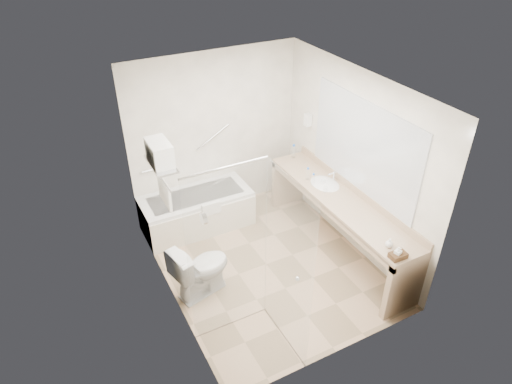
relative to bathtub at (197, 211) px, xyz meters
name	(u,v)px	position (x,y,z in m)	size (l,w,h in m)	color
floor	(266,264)	(0.50, -1.24, -0.28)	(3.20, 3.20, 0.00)	tan
ceiling	(269,87)	(0.50, -1.24, 2.22)	(2.60, 3.20, 0.10)	white
wall_back	(215,135)	(0.50, 0.36, 0.97)	(2.60, 0.10, 2.50)	white
wall_front	(349,267)	(0.50, -2.84, 0.97)	(2.60, 0.10, 2.50)	white
wall_left	(164,216)	(-0.80, -1.24, 0.97)	(0.10, 3.20, 2.50)	white
wall_right	(354,162)	(1.80, -1.24, 0.97)	(0.10, 3.20, 2.50)	white
bathtub	(197,211)	(0.00, 0.00, 0.00)	(1.60, 0.73, 0.59)	silver
grab_bar_short	(156,169)	(-0.45, 0.32, 0.67)	(0.03, 0.03, 0.40)	silver
grab_bar_long	(213,137)	(0.45, 0.32, 0.97)	(0.03, 0.03, 0.60)	silver
shower_enclosure	(257,260)	(-0.13, -2.16, 0.79)	(0.96, 0.91, 2.11)	silver
towel_shelf	(160,160)	(-0.67, -0.89, 1.48)	(0.24, 0.55, 0.81)	silver
vanity_counter	(339,211)	(1.52, -1.39, 0.36)	(0.55, 2.70, 0.95)	tan
sink	(325,185)	(1.55, -0.99, 0.54)	(0.40, 0.52, 0.14)	silver
faucet	(334,176)	(1.70, -0.99, 0.65)	(0.03, 0.03, 0.14)	silver
mirror	(363,147)	(1.79, -1.39, 1.27)	(0.02, 2.00, 1.20)	silver
hairdryer_unit	(308,120)	(1.75, -0.19, 1.17)	(0.08, 0.10, 0.18)	white
toilet	(201,269)	(-0.45, -1.30, 0.09)	(0.42, 0.75, 0.74)	silver
amenity_basket	(398,255)	(1.38, -2.64, 0.61)	(0.19, 0.13, 0.06)	#4E331B
soap_bottle_a	(397,255)	(1.37, -2.63, 0.61)	(0.07, 0.15, 0.07)	white
soap_bottle_b	(389,244)	(1.42, -2.45, 0.62)	(0.09, 0.11, 0.09)	white
water_bottle_left	(313,180)	(1.39, -0.93, 0.66)	(0.06, 0.06, 0.18)	silver
water_bottle_mid	(294,152)	(1.56, -0.14, 0.68)	(0.07, 0.07, 0.22)	silver
water_bottle_right	(308,174)	(1.40, -0.78, 0.66)	(0.06, 0.06, 0.19)	silver
drinking_glass_near	(325,189)	(1.44, -1.16, 0.61)	(0.06, 0.06, 0.08)	silver
drinking_glass_far	(323,183)	(1.50, -1.01, 0.62)	(0.07, 0.07, 0.09)	silver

